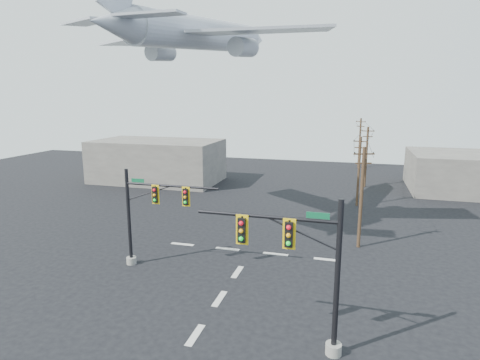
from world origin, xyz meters
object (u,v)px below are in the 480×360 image
(signal_mast_near, at_px, (305,271))
(airliner, at_px, (201,34))
(utility_pole_d, at_px, (360,142))
(utility_pole_c, at_px, (366,156))
(signal_mast_far, at_px, (147,216))
(utility_pole_b, at_px, (359,170))
(utility_pole_a, at_px, (361,196))

(signal_mast_near, relative_size, airliner, 0.31)
(utility_pole_d, height_order, airliner, airliner)
(utility_pole_c, bearing_deg, airliner, -126.97)
(airliner, bearing_deg, signal_mast_far, -171.70)
(utility_pole_b, height_order, airliner, airliner)
(utility_pole_c, bearing_deg, signal_mast_far, -119.05)
(signal_mast_near, xyz_separation_m, utility_pole_a, (2.74, 15.09, 0.20))
(utility_pole_b, height_order, utility_pole_d, utility_pole_d)
(utility_pole_b, bearing_deg, utility_pole_c, 96.47)
(signal_mast_near, xyz_separation_m, utility_pole_d, (2.98, 54.28, 0.33))
(utility_pole_c, bearing_deg, signal_mast_near, -98.18)
(signal_mast_near, xyz_separation_m, signal_mast_far, (-12.10, 6.90, -0.28))
(signal_mast_near, relative_size, utility_pole_a, 0.93)
(signal_mast_far, xyz_separation_m, utility_pole_b, (14.77, 21.54, 0.25))
(signal_mast_near, relative_size, signal_mast_far, 1.07)
(signal_mast_far, xyz_separation_m, utility_pole_d, (15.09, 47.38, 0.61))
(signal_mast_far, xyz_separation_m, utility_pole_c, (15.83, 31.97, 0.43))
(signal_mast_far, relative_size, utility_pole_b, 0.92)
(signal_mast_far, bearing_deg, signal_mast_near, -29.69)
(utility_pole_d, bearing_deg, signal_mast_far, -82.95)
(utility_pole_b, bearing_deg, airliner, -127.76)
(utility_pole_c, height_order, airliner, airliner)
(signal_mast_near, bearing_deg, airliner, 124.46)
(utility_pole_a, relative_size, utility_pole_c, 1.01)
(signal_mast_far, distance_m, airliner, 16.80)
(utility_pole_a, xyz_separation_m, utility_pole_b, (-0.08, 13.36, -0.24))
(utility_pole_c, xyz_separation_m, airliner, (-15.15, -22.24, 13.24))
(signal_mast_near, height_order, utility_pole_b, utility_pole_b)
(signal_mast_far, xyz_separation_m, utility_pole_a, (14.84, 8.18, 0.48))
(utility_pole_d, bearing_deg, utility_pole_c, -62.53)
(signal_mast_near, xyz_separation_m, utility_pole_b, (2.66, 28.44, -0.03))
(signal_mast_far, distance_m, utility_pole_c, 35.68)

